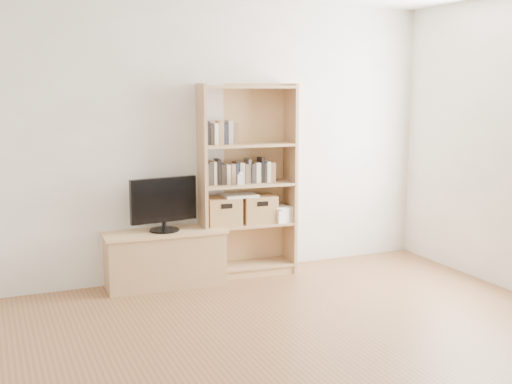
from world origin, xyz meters
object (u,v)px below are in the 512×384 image
baby_monitor (240,180)px  basket_left (223,211)px  bookshelf (247,181)px  television (164,205)px  laptop (240,195)px  basket_right (258,209)px  tv_stand (165,259)px

baby_monitor → basket_left: size_ratio=0.32×
bookshelf → baby_monitor: bearing=-135.0°
basket_left → television: bearing=-170.7°
television → baby_monitor: same height
television → basket_left: 0.60m
laptop → baby_monitor: bearing=-104.6°
television → basket_right: television is taller
tv_stand → baby_monitor: (0.72, -0.06, 0.71)m
bookshelf → laptop: (-0.08, -0.01, -0.13)m
tv_stand → television: size_ratio=1.70×
television → basket_right: bearing=-6.1°
television → basket_right: size_ratio=1.97×
tv_stand → laptop: 0.93m
tv_stand → laptop: (0.75, 0.02, 0.54)m
television → laptop: size_ratio=1.96×
basket_right → laptop: laptop is taller
bookshelf → basket_right: size_ratio=5.77×
television → basket_right: 0.95m
bookshelf → basket_left: size_ratio=5.78×
television → basket_right: (0.94, 0.02, -0.11)m
bookshelf → basket_right: (0.11, -0.01, -0.28)m
tv_stand → television: television is taller
basket_left → tv_stand: bearing=-170.7°
tv_stand → bookshelf: bearing=5.0°
basket_left → laptop: size_ratio=0.99×
baby_monitor → tv_stand: bearing=-175.2°
basket_left → basket_right: bearing=0.9°
basket_left → baby_monitor: bearing=-33.3°
basket_right → laptop: 0.24m
tv_stand → basket_right: 1.02m
television → bookshelf: bearing=-5.0°
tv_stand → bookshelf: 1.07m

